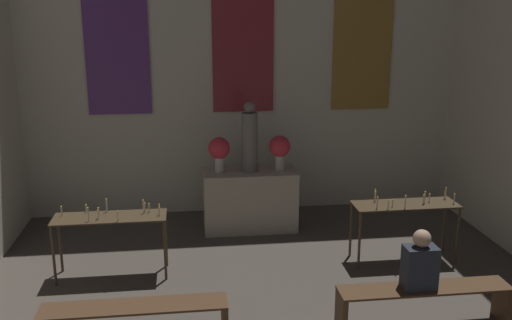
# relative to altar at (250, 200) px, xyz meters

# --- Properties ---
(wall_back) EXTENTS (7.60, 0.16, 5.57)m
(wall_back) POSITION_rel_altar_xyz_m (0.00, 1.00, 2.33)
(wall_back) COLOR beige
(wall_back) RESTS_ON ground_plane
(altar) EXTENTS (1.49, 0.68, 0.98)m
(altar) POSITION_rel_altar_xyz_m (0.00, 0.00, 0.00)
(altar) COLOR #ADA38E
(altar) RESTS_ON ground_plane
(statue) EXTENTS (0.25, 0.25, 1.12)m
(statue) POSITION_rel_altar_xyz_m (0.00, 0.00, 1.00)
(statue) COLOR slate
(statue) RESTS_ON altar
(flower_vase_left) EXTENTS (0.34, 0.34, 0.56)m
(flower_vase_left) POSITION_rel_altar_xyz_m (-0.48, 0.00, 0.85)
(flower_vase_left) COLOR beige
(flower_vase_left) RESTS_ON altar
(flower_vase_right) EXTENTS (0.34, 0.34, 0.56)m
(flower_vase_right) POSITION_rel_altar_xyz_m (0.48, 0.00, 0.85)
(flower_vase_right) COLOR beige
(flower_vase_right) RESTS_ON altar
(candle_rack_left) EXTENTS (1.47, 0.48, 1.04)m
(candle_rack_left) POSITION_rel_altar_xyz_m (-2.02, -1.47, 0.25)
(candle_rack_left) COLOR #473823
(candle_rack_left) RESTS_ON ground_plane
(candle_rack_right) EXTENTS (1.47, 0.48, 1.04)m
(candle_rack_right) POSITION_rel_altar_xyz_m (2.03, -1.48, 0.25)
(candle_rack_right) COLOR #473823
(candle_rack_right) RESTS_ON ground_plane
(pew_back_left) EXTENTS (1.95, 0.36, 0.47)m
(pew_back_left) POSITION_rel_altar_xyz_m (-1.59, -3.20, -0.14)
(pew_back_left) COLOR #4C331E
(pew_back_left) RESTS_ON ground_plane
(pew_back_right) EXTENTS (1.95, 0.36, 0.47)m
(pew_back_right) POSITION_rel_altar_xyz_m (1.59, -3.20, -0.14)
(pew_back_right) COLOR #4C331E
(pew_back_right) RESTS_ON ground_plane
(person_seated) EXTENTS (0.36, 0.24, 0.69)m
(person_seated) POSITION_rel_altar_xyz_m (1.52, -3.20, 0.28)
(person_seated) COLOR #282D38
(person_seated) RESTS_ON pew_back_right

